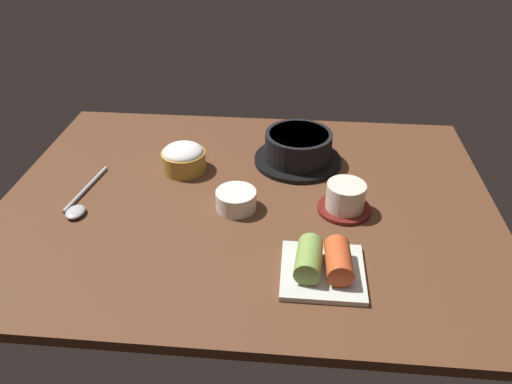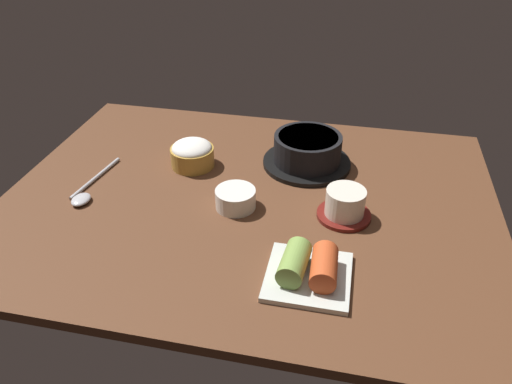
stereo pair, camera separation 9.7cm
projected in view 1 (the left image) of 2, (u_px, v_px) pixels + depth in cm
name	position (u px, v px, depth cm)	size (l,w,h in cm)	color
dining_table	(247.00, 202.00, 101.60)	(100.00, 76.00, 2.00)	#56331E
stone_pot	(298.00, 148.00, 111.40)	(19.80, 19.80, 7.26)	black
rice_bowl	(183.00, 158.00, 108.77)	(9.73, 9.73, 6.13)	#B78C38
tea_cup_with_saucer	(345.00, 198.00, 95.95)	(10.48, 10.48, 6.06)	maroon
banchan_cup_center	(236.00, 199.00, 97.00)	(8.02, 8.02, 3.93)	white
kimchi_plate	(323.00, 264.00, 81.31)	(13.87, 13.87, 5.32)	silver
spoon	(79.00, 204.00, 98.38)	(4.71, 19.45, 1.35)	#B7B7BC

